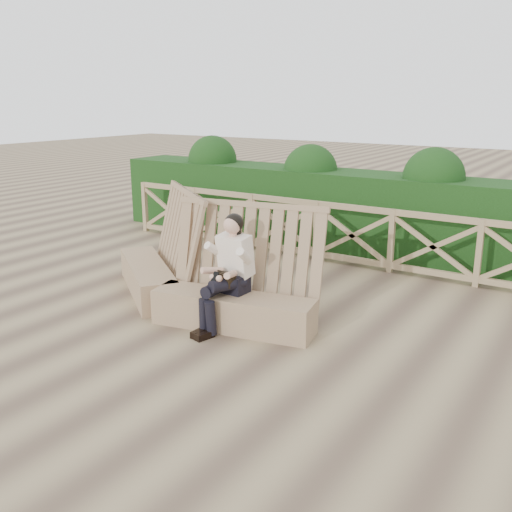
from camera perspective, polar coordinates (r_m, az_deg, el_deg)
The scene contains 5 objects.
ground at distance 7.46m, azimuth -1.70°, elevation -7.37°, with size 60.00×60.00×0.00m, color brown.
bench at distance 8.13m, azimuth -6.50°, elevation -2.48°, with size 4.01×1.92×1.59m.
woman at distance 7.30m, azimuth -2.77°, elevation -1.26°, with size 0.44×0.93×1.50m.
guardrail at distance 10.21m, azimuth 9.60°, elevation 2.04°, with size 10.10×0.09×1.10m.
hedge at distance 11.26m, azimuth 12.13°, elevation 4.19°, with size 12.00×1.20×1.50m, color black.
Camera 1 is at (3.95, -5.62, 2.91)m, focal length 40.00 mm.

